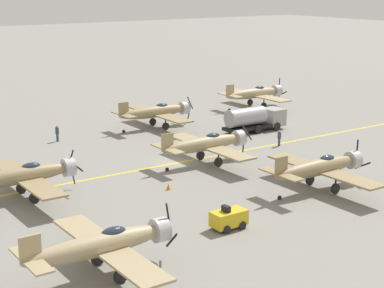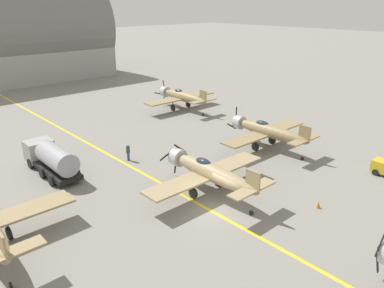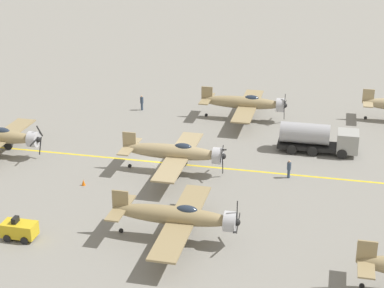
{
  "view_description": "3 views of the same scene",
  "coord_description": "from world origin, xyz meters",
  "px_view_note": "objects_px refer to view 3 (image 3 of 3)",
  "views": [
    {
      "loc": [
        50.86,
        -33.2,
        17.49
      ],
      "look_at": [
        4.42,
        -1.27,
        3.04
      ],
      "focal_mm": 60.0,
      "sensor_mm": 36.0,
      "label": 1
    },
    {
      "loc": [
        -18.0,
        -17.57,
        15.13
      ],
      "look_at": [
        5.09,
        7.94,
        2.03
      ],
      "focal_mm": 35.0,
      "sensor_mm": 36.0,
      "label": 2
    },
    {
      "loc": [
        55.44,
        16.21,
        25.16
      ],
      "look_at": [
        3.36,
        4.15,
        3.63
      ],
      "focal_mm": 60.0,
      "sensor_mm": 36.0,
      "label": 3
    }
  ],
  "objects_px": {
    "fuel_tanker": "(318,138)",
    "ground_crew_walking": "(289,168)",
    "tow_tractor": "(19,229)",
    "ground_crew_inspecting": "(142,102)",
    "airplane_mid_center": "(175,152)",
    "airplane_mid_right": "(177,216)",
    "airplane_mid_left": "(245,103)",
    "traffic_cone": "(83,182)"
  },
  "relations": [
    {
      "from": "airplane_mid_left",
      "to": "ground_crew_inspecting",
      "type": "xyz_separation_m",
      "value": [
        -0.55,
        -12.63,
        -1.0
      ]
    },
    {
      "from": "fuel_tanker",
      "to": "ground_crew_walking",
      "type": "bearing_deg",
      "value": -18.47
    },
    {
      "from": "ground_crew_walking",
      "to": "fuel_tanker",
      "type": "bearing_deg",
      "value": 161.53
    },
    {
      "from": "airplane_mid_right",
      "to": "airplane_mid_left",
      "type": "xyz_separation_m",
      "value": [
        -28.2,
        0.89,
        0.0
      ]
    },
    {
      "from": "airplane_mid_left",
      "to": "traffic_cone",
      "type": "height_order",
      "value": "airplane_mid_left"
    },
    {
      "from": "traffic_cone",
      "to": "ground_crew_walking",
      "type": "bearing_deg",
      "value": 107.99
    },
    {
      "from": "airplane_mid_center",
      "to": "ground_crew_inspecting",
      "type": "bearing_deg",
      "value": -151.97
    },
    {
      "from": "airplane_mid_center",
      "to": "tow_tractor",
      "type": "xyz_separation_m",
      "value": [
        14.67,
        -8.58,
        -1.22
      ]
    },
    {
      "from": "ground_crew_walking",
      "to": "ground_crew_inspecting",
      "type": "xyz_separation_m",
      "value": [
        -15.53,
        -19.02,
        0.05
      ]
    },
    {
      "from": "airplane_mid_left",
      "to": "traffic_cone",
      "type": "bearing_deg",
      "value": -40.25
    },
    {
      "from": "ground_crew_walking",
      "to": "traffic_cone",
      "type": "xyz_separation_m",
      "value": [
        5.83,
        -17.95,
        -0.68
      ]
    },
    {
      "from": "airplane_mid_right",
      "to": "tow_tractor",
      "type": "bearing_deg",
      "value": -95.04
    },
    {
      "from": "tow_tractor",
      "to": "traffic_cone",
      "type": "distance_m",
      "value": 10.05
    },
    {
      "from": "airplane_mid_center",
      "to": "ground_crew_inspecting",
      "type": "height_order",
      "value": "airplane_mid_center"
    },
    {
      "from": "airplane_mid_right",
      "to": "traffic_cone",
      "type": "height_order",
      "value": "airplane_mid_right"
    },
    {
      "from": "airplane_mid_left",
      "to": "tow_tractor",
      "type": "bearing_deg",
      "value": -33.67
    },
    {
      "from": "ground_crew_walking",
      "to": "traffic_cone",
      "type": "relative_size",
      "value": 3.19
    },
    {
      "from": "airplane_mid_left",
      "to": "ground_crew_walking",
      "type": "distance_m",
      "value": 16.32
    },
    {
      "from": "airplane_mid_center",
      "to": "ground_crew_walking",
      "type": "relative_size",
      "value": 6.83
    },
    {
      "from": "airplane_mid_center",
      "to": "airplane_mid_left",
      "type": "height_order",
      "value": "same"
    },
    {
      "from": "fuel_tanker",
      "to": "traffic_cone",
      "type": "xyz_separation_m",
      "value": [
        12.73,
        -20.25,
        -1.24
      ]
    },
    {
      "from": "airplane_mid_center",
      "to": "tow_tractor",
      "type": "distance_m",
      "value": 17.03
    },
    {
      "from": "airplane_mid_center",
      "to": "fuel_tanker",
      "type": "xyz_separation_m",
      "value": [
        -8.03,
        12.85,
        -0.5
      ]
    },
    {
      "from": "fuel_tanker",
      "to": "ground_crew_walking",
      "type": "distance_m",
      "value": 7.3
    },
    {
      "from": "airplane_mid_right",
      "to": "airplane_mid_center",
      "type": "height_order",
      "value": "airplane_mid_right"
    },
    {
      "from": "airplane_mid_right",
      "to": "airplane_mid_center",
      "type": "relative_size",
      "value": 1.0
    },
    {
      "from": "airplane_mid_center",
      "to": "ground_crew_inspecting",
      "type": "relative_size",
      "value": 6.5
    },
    {
      "from": "traffic_cone",
      "to": "airplane_mid_center",
      "type": "bearing_deg",
      "value": 122.37
    },
    {
      "from": "airplane_mid_right",
      "to": "traffic_cone",
      "type": "distance_m",
      "value": 13.09
    },
    {
      "from": "airplane_mid_right",
      "to": "ground_crew_inspecting",
      "type": "relative_size",
      "value": 6.5
    },
    {
      "from": "ground_crew_walking",
      "to": "ground_crew_inspecting",
      "type": "bearing_deg",
      "value": -129.24
    },
    {
      "from": "tow_tractor",
      "to": "ground_crew_inspecting",
      "type": "height_order",
      "value": "ground_crew_inspecting"
    },
    {
      "from": "fuel_tanker",
      "to": "ground_crew_walking",
      "type": "xyz_separation_m",
      "value": [
        6.9,
        -2.31,
        -0.55
      ]
    },
    {
      "from": "airplane_mid_left",
      "to": "tow_tractor",
      "type": "relative_size",
      "value": 4.62
    },
    {
      "from": "tow_tractor",
      "to": "traffic_cone",
      "type": "xyz_separation_m",
      "value": [
        -9.97,
        1.17,
        -0.52
      ]
    },
    {
      "from": "tow_tractor",
      "to": "ground_crew_inspecting",
      "type": "bearing_deg",
      "value": 179.82
    },
    {
      "from": "airplane_mid_right",
      "to": "airplane_mid_center",
      "type": "bearing_deg",
      "value": 177.71
    },
    {
      "from": "airplane_mid_right",
      "to": "tow_tractor",
      "type": "distance_m",
      "value": 12.18
    },
    {
      "from": "airplane_mid_right",
      "to": "airplane_mid_left",
      "type": "height_order",
      "value": "airplane_mid_right"
    },
    {
      "from": "ground_crew_inspecting",
      "to": "airplane_mid_left",
      "type": "bearing_deg",
      "value": 87.52
    },
    {
      "from": "fuel_tanker",
      "to": "ground_crew_inspecting",
      "type": "distance_m",
      "value": 23.01
    },
    {
      "from": "airplane_mid_left",
      "to": "ground_crew_inspecting",
      "type": "relative_size",
      "value": 6.5
    }
  ]
}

